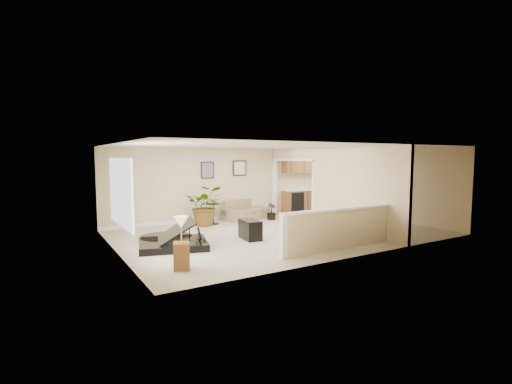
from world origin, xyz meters
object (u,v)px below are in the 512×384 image
piano_bench (250,229)px  small_plant (271,213)px  lamp_stand (182,247)px  palm_plant (206,206)px  accent_table (213,211)px  piano (170,221)px  loveseat (245,209)px

piano_bench → small_plant: 3.17m
small_plant → lamp_stand: size_ratio=0.55×
piano_bench → palm_plant: size_ratio=0.53×
palm_plant → small_plant: (2.42, -0.16, -0.39)m
piano_bench → accent_table: accent_table is taller
piano → palm_plant: (1.88, 2.15, 0.01)m
piano → loveseat: bearing=51.2°
loveseat → accent_table: bearing=172.5°
palm_plant → piano_bench: bearing=-84.8°
lamp_stand → piano_bench: bearing=33.3°
loveseat → small_plant: (0.72, -0.58, -0.09)m
piano → accent_table: 3.14m
palm_plant → small_plant: bearing=-3.8°
lamp_stand → palm_plant: bearing=60.9°
accent_table → lamp_stand: 4.93m
piano_bench → accent_table: bearing=88.1°
piano_bench → lamp_stand: 3.01m
accent_table → palm_plant: 0.38m
palm_plant → lamp_stand: (-2.29, -4.10, -0.19)m
piano → lamp_stand: bearing=-86.1°
piano → piano_bench: piano is taller
piano_bench → loveseat: (1.48, 2.87, 0.08)m
piano → lamp_stand: size_ratio=2.03×
piano_bench → palm_plant: palm_plant is taller
loveseat → small_plant: size_ratio=3.22×
piano → piano_bench: bearing=7.4°
piano → palm_plant: piano is taller
accent_table → lamp_stand: size_ratio=0.65×
accent_table → small_plant: bearing=-6.8°
piano → accent_table: (2.19, 2.24, -0.19)m
loveseat → palm_plant: (-1.70, -0.42, 0.29)m
loveseat → palm_plant: 1.78m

